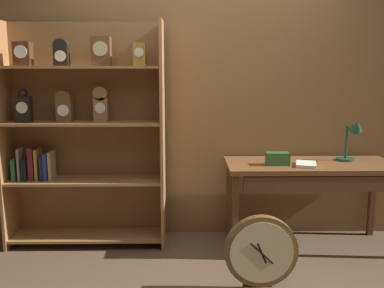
% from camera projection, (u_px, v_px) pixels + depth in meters
% --- Properties ---
extents(back_wood_panel, '(4.80, 0.05, 2.60)m').
position_uv_depth(back_wood_panel, '(205.00, 96.00, 3.83)').
color(back_wood_panel, brown).
rests_on(back_wood_panel, ground).
extents(bookshelf, '(1.37, 0.35, 1.94)m').
position_uv_depth(bookshelf, '(81.00, 133.00, 3.63)').
color(bookshelf, '#9E6B3D').
rests_on(bookshelf, ground).
extents(workbench, '(1.44, 0.61, 0.75)m').
position_uv_depth(workbench, '(311.00, 173.00, 3.56)').
color(workbench, brown).
rests_on(workbench, ground).
extents(desk_lamp, '(0.20, 0.21, 0.38)m').
position_uv_depth(desk_lamp, '(353.00, 137.00, 3.62)').
color(desk_lamp, '#1E472D').
rests_on(desk_lamp, workbench).
extents(toolbox_small, '(0.19, 0.11, 0.11)m').
position_uv_depth(toolbox_small, '(277.00, 159.00, 3.49)').
color(toolbox_small, '#2D5123').
rests_on(toolbox_small, workbench).
extents(open_repair_manual, '(0.21, 0.25, 0.02)m').
position_uv_depth(open_repair_manual, '(306.00, 164.00, 3.47)').
color(open_repair_manual, silver).
rests_on(open_repair_manual, workbench).
extents(round_clock_large, '(0.51, 0.11, 0.55)m').
position_uv_depth(round_clock_large, '(261.00, 253.00, 2.89)').
color(round_clock_large, brown).
rests_on(round_clock_large, ground).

